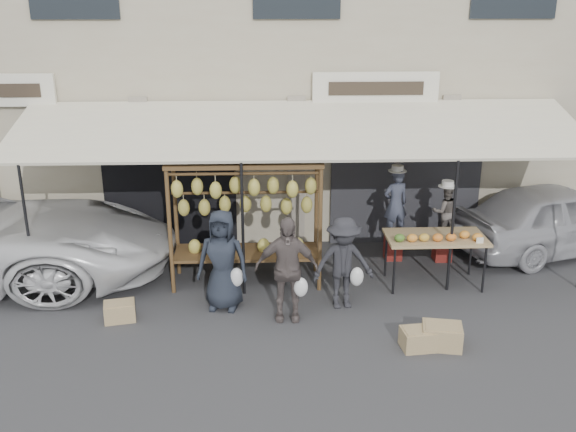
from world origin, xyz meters
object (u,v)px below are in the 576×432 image
(customer_left, at_px, (222,260))
(sedan, at_px, (557,218))
(customer_right, at_px, (343,263))
(crate_near_b, at_px, (442,336))
(produce_table, at_px, (436,239))
(customer_mid, at_px, (286,269))
(banana_rack, at_px, (245,198))
(crate_far, at_px, (120,311))
(vendor_left, at_px, (395,204))
(crate_near_a, at_px, (419,339))
(vendor_right, at_px, (445,212))

(customer_left, relative_size, sedan, 0.40)
(customer_right, height_order, crate_near_b, customer_right)
(produce_table, xyz_separation_m, customer_mid, (-2.61, -1.09, -0.03))
(banana_rack, bearing_deg, crate_far, -146.60)
(produce_table, xyz_separation_m, vendor_left, (-0.47, 1.22, 0.24))
(produce_table, relative_size, crate_near_b, 3.05)
(customer_left, bearing_deg, crate_near_a, -16.54)
(customer_mid, xyz_separation_m, crate_near_a, (1.87, -0.99, -0.69))
(crate_far, relative_size, sedan, 0.11)
(customer_left, xyz_separation_m, customer_mid, (1.01, -0.41, 0.01))
(produce_table, relative_size, customer_mid, 1.01)
(vendor_right, height_order, customer_left, customer_left)
(banana_rack, height_order, produce_table, banana_rack)
(customer_left, relative_size, customer_right, 1.08)
(customer_mid, height_order, sedan, customer_mid)
(banana_rack, relative_size, customer_left, 1.56)
(customer_right, bearing_deg, vendor_right, 33.57)
(vendor_left, relative_size, sedan, 0.33)
(vendor_left, height_order, customer_right, vendor_left)
(crate_near_a, bearing_deg, vendor_left, 85.34)
(banana_rack, relative_size, customer_mid, 1.55)
(crate_far, bearing_deg, sedan, 17.43)
(vendor_left, height_order, sedan, vendor_left)
(crate_near_a, xyz_separation_m, crate_far, (-4.48, 1.04, -0.01))
(banana_rack, relative_size, vendor_right, 2.45)
(customer_mid, distance_m, sedan, 5.97)
(vendor_left, xyz_separation_m, customer_right, (-1.21, -1.95, -0.35))
(vendor_left, xyz_separation_m, crate_near_b, (0.08, -3.26, -0.94))
(vendor_left, height_order, crate_near_b, vendor_left)
(crate_near_a, bearing_deg, customer_left, 154.02)
(vendor_right, bearing_deg, crate_near_b, 74.72)
(sedan, bearing_deg, vendor_right, 81.64)
(vendor_left, bearing_deg, crate_near_a, 70.17)
(vendor_left, relative_size, customer_right, 0.87)
(customer_left, height_order, crate_near_b, customer_left)
(vendor_right, relative_size, sedan, 0.26)
(banana_rack, height_order, crate_near_b, banana_rack)
(customer_left, relative_size, crate_far, 3.53)
(vendor_right, xyz_separation_m, customer_right, (-2.14, -1.85, -0.21))
(vendor_right, height_order, customer_right, customer_right)
(customer_right, distance_m, sedan, 4.98)
(vendor_left, bearing_deg, customer_right, 42.94)
(customer_left, relative_size, customer_mid, 0.99)
(customer_mid, distance_m, crate_far, 2.71)
(vendor_left, height_order, vendor_right, vendor_left)
(customer_left, distance_m, customer_right, 1.93)
(crate_near_a, height_order, crate_far, crate_near_a)
(banana_rack, distance_m, crate_near_a, 3.71)
(vendor_left, distance_m, crate_far, 5.35)
(customer_left, bearing_deg, customer_mid, -12.63)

